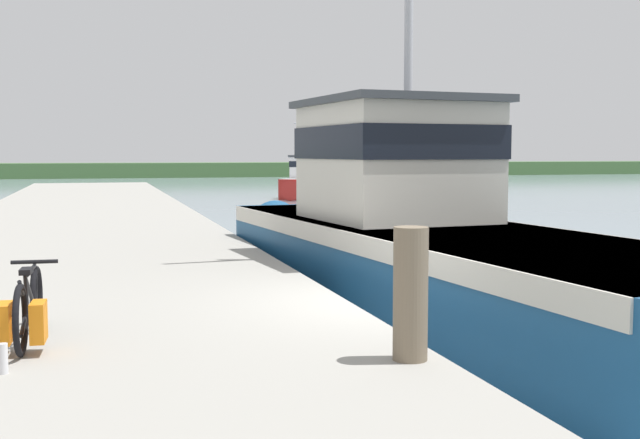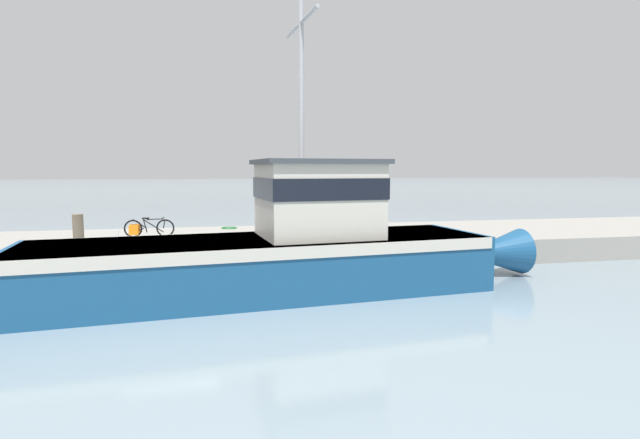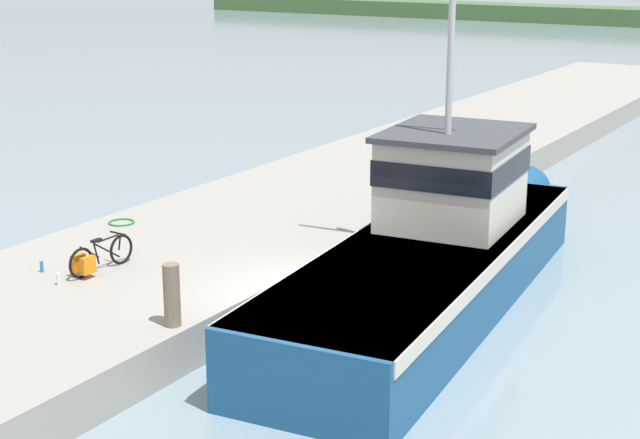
% 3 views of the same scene
% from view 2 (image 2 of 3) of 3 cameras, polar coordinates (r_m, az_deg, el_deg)
% --- Properties ---
extents(ground_plane, '(320.00, 320.00, 0.00)m').
position_cam_2_polar(ground_plane, '(14.71, -16.52, -7.25)').
color(ground_plane, gray).
extents(dock_pier, '(6.33, 80.00, 0.85)m').
position_cam_2_polar(dock_pier, '(18.41, -15.65, -3.29)').
color(dock_pier, gray).
rests_on(dock_pier, ground_plane).
extents(fishing_boat_main, '(4.34, 14.16, 8.11)m').
position_cam_2_polar(fishing_boat_main, '(13.16, -3.74, -3.19)').
color(fishing_boat_main, navy).
rests_on(fishing_boat_main, ground_plane).
extents(bicycle_touring, '(0.48, 1.73, 0.70)m').
position_cam_2_polar(bicycle_touring, '(18.73, -19.44, -0.95)').
color(bicycle_touring, black).
rests_on(bicycle_touring, dock_pier).
extents(mooring_post, '(0.29, 0.29, 1.13)m').
position_cam_2_polar(mooring_post, '(15.87, -25.89, -1.47)').
color(mooring_post, '#756651').
rests_on(mooring_post, dock_pier).
extents(hose_coil, '(0.62, 0.62, 0.04)m').
position_cam_2_polar(hose_coil, '(20.70, -10.35, -0.94)').
color(hose_coil, '#197A2D').
rests_on(hose_coil, dock_pier).
extents(water_bottle_on_curb, '(0.07, 0.07, 0.23)m').
position_cam_2_polar(water_bottle_on_curb, '(19.79, -20.59, -1.25)').
color(water_bottle_on_curb, blue).
rests_on(water_bottle_on_curb, dock_pier).
extents(water_bottle_by_bike, '(0.07, 0.07, 0.24)m').
position_cam_2_polar(water_bottle_by_bike, '(19.00, -22.13, -1.57)').
color(water_bottle_by_bike, silver).
rests_on(water_bottle_by_bike, dock_pier).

